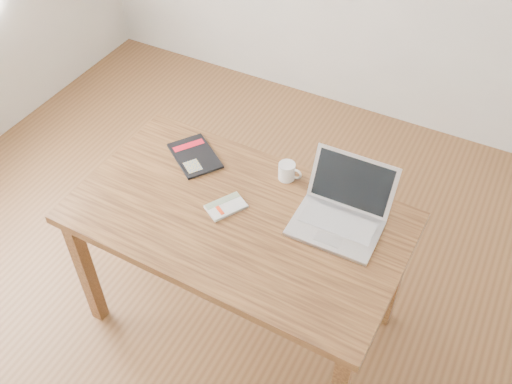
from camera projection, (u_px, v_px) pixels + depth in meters
The scene contains 6 objects.
room at pixel (171, 90), 1.87m from camera, with size 4.04×4.04×2.70m.
desk at pixel (239, 229), 2.37m from camera, with size 1.37×0.80×0.75m.
white_guidebook at pixel (226, 207), 2.33m from camera, with size 0.16×0.18×0.01m.
black_guidebook at pixel (195, 156), 2.55m from camera, with size 0.30×0.28×0.01m.
laptop at pixel (341, 211), 2.25m from camera, with size 0.35×0.33×0.23m.
coffee_mug at pixel (287, 171), 2.43m from camera, with size 0.11×0.07×0.08m.
Camera 1 is at (0.91, -1.25, 2.45)m, focal length 40.00 mm.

